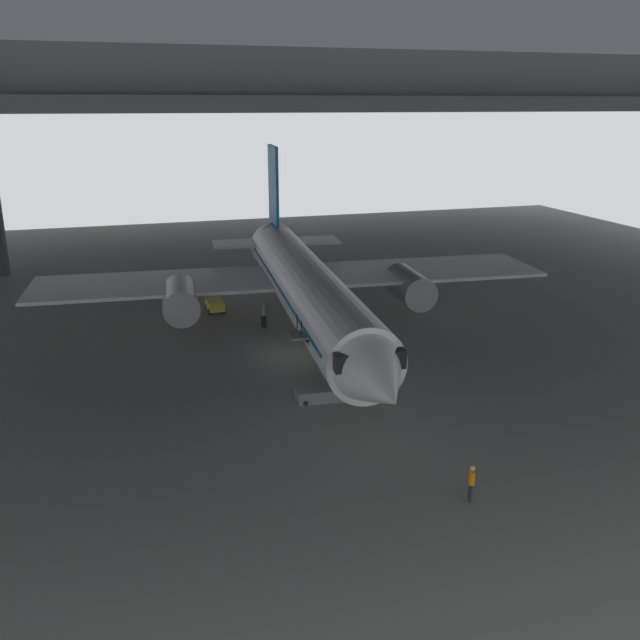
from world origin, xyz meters
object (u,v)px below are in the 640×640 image
airplane_main (304,286)px  crew_worker_by_stairs (336,365)px  crew_worker_near_nose (471,481)px  baggage_tug (215,305)px  boarding_stairs (331,386)px

airplane_main → crew_worker_by_stairs: airplane_main is taller
crew_worker_near_nose → baggage_tug: crew_worker_near_nose is taller
airplane_main → boarding_stairs: 11.40m
crew_worker_by_stairs → boarding_stairs: bearing=-113.7°
crew_worker_near_nose → crew_worker_by_stairs: 14.03m
crew_worker_by_stairs → baggage_tug: crew_worker_by_stairs is taller
airplane_main → baggage_tug: size_ratio=17.76×
airplane_main → crew_worker_near_nose: airplane_main is taller
airplane_main → crew_worker_by_stairs: size_ratio=24.14×
boarding_stairs → crew_worker_near_nose: size_ratio=2.93×
crew_worker_by_stairs → baggage_tug: 16.80m
airplane_main → crew_worker_near_nose: 22.64m
boarding_stairs → baggage_tug: 18.88m
crew_worker_by_stairs → crew_worker_near_nose: bearing=-84.5°
boarding_stairs → crew_worker_near_nose: boarding_stairs is taller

